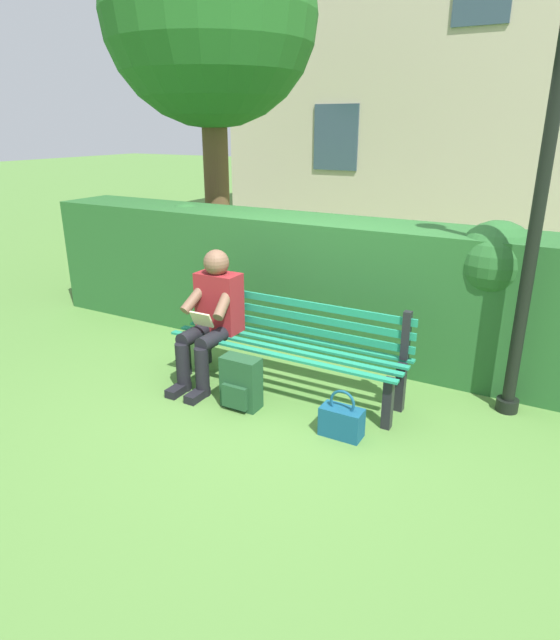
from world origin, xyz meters
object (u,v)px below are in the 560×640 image
Objects in this scene: person_seated at (212,315)px; tree at (206,22)px; park_bench at (290,342)px; lamp_post at (546,164)px; backpack at (241,383)px; handbag at (342,421)px.

tree is (2.02, -2.88, 2.78)m from person_seated.
park_bench is 2.29m from lamp_post.
park_bench is at bearing -111.05° from backpack.
park_bench is at bearing -35.48° from handbag.
tree is 5.15m from lamp_post.
handbag is (-0.87, 0.01, -0.09)m from backpack.
handbag is 2.26m from lamp_post.
backpack is (0.18, 0.48, -0.22)m from park_bench.
lamp_post is (-2.37, -0.66, 1.28)m from person_seated.
park_bench reaches higher than handbag.
person_seated is 1.48m from handbag.
lamp_post is at bearing -164.39° from person_seated.
park_bench is at bearing 16.17° from lamp_post.
lamp_post reaches higher than park_bench.
tree is 5.69m from handbag.
backpack is at bearing 27.31° from lamp_post.
park_bench is 0.65× the size of lamp_post.
backpack is (-0.49, 0.31, -0.40)m from person_seated.
handbag is (-3.39, 3.20, -3.27)m from tree.
person_seated reaches higher than park_bench.
park_bench is 5.55× the size of handbag.
tree is 13.13× the size of handbag.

